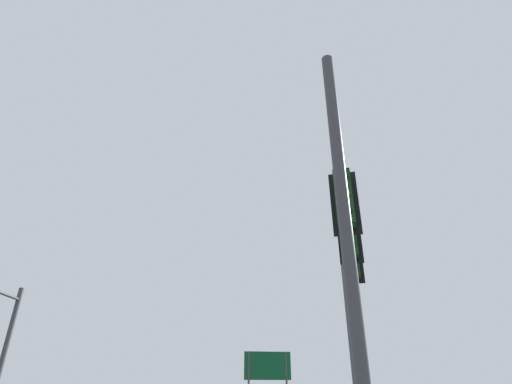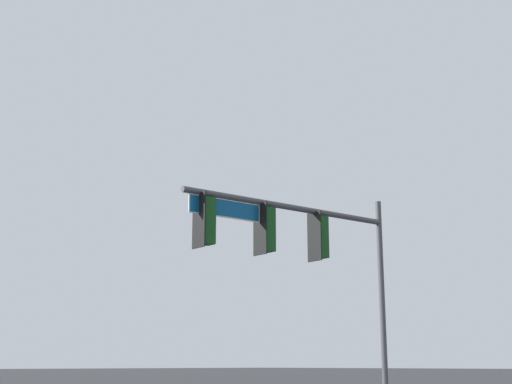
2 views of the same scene
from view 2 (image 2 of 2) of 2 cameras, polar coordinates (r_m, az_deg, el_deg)
signal_pole_near at (r=18.13m, az=2.86°, el=-3.81°), size 6.54×1.15×5.88m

